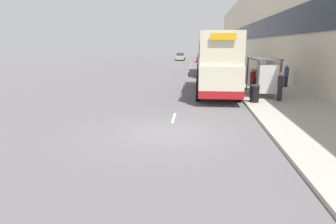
{
  "coord_description": "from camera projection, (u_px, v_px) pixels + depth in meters",
  "views": [
    {
      "loc": [
        1.09,
        -11.62,
        3.52
      ],
      "look_at": [
        -1.79,
        18.24,
        -3.25
      ],
      "focal_mm": 32.0,
      "sensor_mm": 36.0,
      "label": 1
    }
  ],
  "objects": [
    {
      "name": "ground_plane",
      "position": [
        169.0,
        133.0,
        12.16
      ],
      "size": [
        220.0,
        220.0,
        0.0
      ],
      "primitive_type": "plane",
      "color": "#5B595B"
    },
    {
      "name": "pavement",
      "position": [
        230.0,
        66.0,
        48.92
      ],
      "size": [
        5.0,
        93.0,
        0.14
      ],
      "color": "#A39E93",
      "rests_on": "ground_plane"
    },
    {
      "name": "terrace_facade",
      "position": [
        258.0,
        28.0,
        47.23
      ],
      "size": [
        3.1,
        93.0,
        12.11
      ],
      "color": "beige",
      "rests_on": "ground_plane"
    },
    {
      "name": "lane_mark_0",
      "position": [
        174.0,
        118.0,
        14.67
      ],
      "size": [
        0.12,
        2.0,
        0.01
      ],
      "color": "silver",
      "rests_on": "ground_plane"
    },
    {
      "name": "lane_mark_1",
      "position": [
        181.0,
        96.0,
        21.1
      ],
      "size": [
        0.12,
        2.0,
        0.01
      ],
      "color": "silver",
      "rests_on": "ground_plane"
    },
    {
      "name": "lane_mark_2",
      "position": [
        185.0,
        84.0,
        27.52
      ],
      "size": [
        0.12,
        2.0,
        0.01
      ],
      "color": "silver",
      "rests_on": "ground_plane"
    },
    {
      "name": "lane_mark_3",
      "position": [
        187.0,
        76.0,
        33.95
      ],
      "size": [
        0.12,
        2.0,
        0.01
      ],
      "color": "silver",
      "rests_on": "ground_plane"
    },
    {
      "name": "lane_mark_4",
      "position": [
        189.0,
        71.0,
        40.38
      ],
      "size": [
        0.12,
        2.0,
        0.01
      ],
      "color": "silver",
      "rests_on": "ground_plane"
    },
    {
      "name": "lane_mark_5",
      "position": [
        190.0,
        68.0,
        46.8
      ],
      "size": [
        0.12,
        2.0,
        0.01
      ],
      "color": "silver",
      "rests_on": "ground_plane"
    },
    {
      "name": "lane_mark_6",
      "position": [
        191.0,
        65.0,
        53.23
      ],
      "size": [
        0.12,
        2.0,
        0.01
      ],
      "color": "silver",
      "rests_on": "ground_plane"
    },
    {
      "name": "lane_mark_7",
      "position": [
        192.0,
        63.0,
        59.65
      ],
      "size": [
        0.12,
        2.0,
        0.01
      ],
      "color": "silver",
      "rests_on": "ground_plane"
    },
    {
      "name": "bus_shelter",
      "position": [
        266.0,
        70.0,
        20.23
      ],
      "size": [
        1.6,
        4.2,
        2.48
      ],
      "color": "#4C4C51",
      "rests_on": "ground_plane"
    },
    {
      "name": "double_decker_bus_near",
      "position": [
        216.0,
        62.0,
        21.63
      ],
      "size": [
        2.85,
        10.5,
        4.3
      ],
      "color": "beige",
      "rests_on": "ground_plane"
    },
    {
      "name": "double_decker_bus_ahead",
      "position": [
        209.0,
        55.0,
        36.42
      ],
      "size": [
        2.85,
        11.26,
        4.3
      ],
      "color": "beige",
      "rests_on": "ground_plane"
    },
    {
      "name": "car_0",
      "position": [
        201.0,
        58.0,
        61.43
      ],
      "size": [
        1.94,
        4.43,
        1.82
      ],
      "color": "maroon",
      "rests_on": "ground_plane"
    },
    {
      "name": "car_1",
      "position": [
        180.0,
        57.0,
        68.07
      ],
      "size": [
        2.01,
        4.4,
        1.68
      ],
      "rotation": [
        0.0,
        0.0,
        3.14
      ],
      "color": "#B7B799",
      "rests_on": "ground_plane"
    },
    {
      "name": "pedestrian_at_shelter",
      "position": [
        286.0,
        76.0,
        24.24
      ],
      "size": [
        0.36,
        0.36,
        1.83
      ],
      "color": "#23232D",
      "rests_on": "ground_plane"
    },
    {
      "name": "pedestrian_1",
      "position": [
        280.0,
        86.0,
        18.2
      ],
      "size": [
        0.35,
        0.35,
        1.75
      ],
      "color": "#23232D",
      "rests_on": "ground_plane"
    },
    {
      "name": "pedestrian_2",
      "position": [
        255.0,
        77.0,
        24.66
      ],
      "size": [
        0.31,
        0.31,
        1.58
      ],
      "color": "#23232D",
      "rests_on": "ground_plane"
    },
    {
      "name": "pedestrian_3",
      "position": [
        252.0,
        81.0,
        20.74
      ],
      "size": [
        0.35,
        0.35,
        1.78
      ],
      "color": "#23232D",
      "rests_on": "ground_plane"
    },
    {
      "name": "litter_bin",
      "position": [
        255.0,
        93.0,
        17.86
      ],
      "size": [
        0.55,
        0.55,
        1.05
      ],
      "color": "black",
      "rests_on": "ground_plane"
    }
  ]
}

